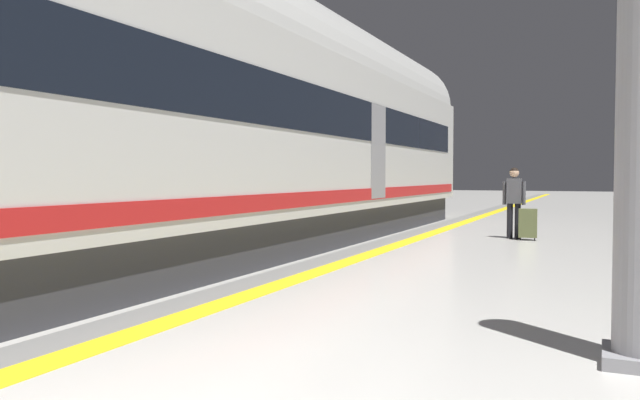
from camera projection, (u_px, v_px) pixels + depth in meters
The scene contains 5 objects.
safety_line_strip at pixel (354, 259), 10.28m from camera, with size 0.36×80.00×0.01m, color yellow.
tactile_edge_band at pixel (335, 258), 10.43m from camera, with size 0.65×80.00×0.01m, color slate.
high_speed_train at pixel (154, 97), 8.89m from camera, with size 2.94×29.43×4.97m.
passenger_near at pixel (514, 197), 13.67m from camera, with size 0.49×0.20×1.56m.
suitcase_near at pixel (528, 223), 13.34m from camera, with size 0.40×0.27×0.68m.
Camera 1 is at (2.67, 0.44, 1.38)m, focal length 35.01 mm.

